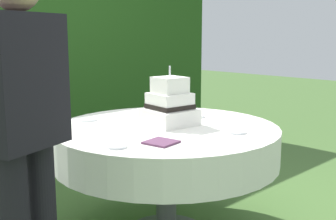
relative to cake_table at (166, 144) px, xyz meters
The scene contains 9 objects.
foliage_hedge 2.26m from the cake_table, 90.00° to the left, with size 5.01×0.52×2.31m, color #234C19.
cake_table is the anchor object (origin of this frame).
wedding_cake 0.25m from the cake_table, 21.58° to the left, with size 0.33×0.32×0.38m.
serving_plate_near 0.57m from the cake_table, 117.71° to the left, with size 0.12×0.12×0.01m, color white.
serving_plate_far 0.48m from the cake_table, 68.41° to the right, with size 0.11×0.11×0.01m, color white.
serving_plate_left 0.59m from the cake_table, 160.12° to the right, with size 0.10×0.10×0.01m, color white.
serving_plate_right 0.38m from the cake_table, 11.58° to the left, with size 0.13×0.13×0.01m, color white.
napkin_stack 0.45m from the cake_table, 137.34° to the right, with size 0.15×0.15×0.01m, color #603856.
standing_person 1.12m from the cake_table, 167.02° to the right, with size 0.41×0.31×1.60m.
Camera 1 is at (-1.79, -1.88, 1.31)m, focal length 44.68 mm.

